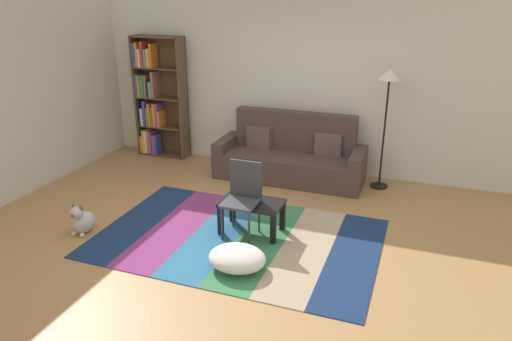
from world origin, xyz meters
The scene contains 12 objects.
ground_plane centered at (0.00, 0.00, 0.00)m, with size 14.00×14.00×0.00m, color #B27F4C.
back_wall centered at (0.00, 2.55, 1.35)m, with size 6.80×0.10×2.70m, color silver.
left_wall centered at (-3.40, 0.75, 1.35)m, with size 0.10×5.50×2.70m, color beige.
rug centered at (-0.01, -0.07, 0.01)m, with size 3.28×2.15×0.01m.
couch centered at (0.02, 2.02, 0.34)m, with size 2.26×0.80×1.00m.
bookshelf centered at (-2.51, 2.31, 0.99)m, with size 0.90×0.28×2.05m.
coffee_table centered at (0.09, 0.14, 0.33)m, with size 0.74×0.45×0.40m.
pouf centered at (0.23, -0.67, 0.13)m, with size 0.62×0.52×0.24m, color white.
dog centered at (-1.82, -0.57, 0.16)m, with size 0.22×0.35×0.40m.
standing_lamp centered at (1.37, 2.13, 1.45)m, with size 0.32×0.32×1.74m.
tv_remote centered at (0.13, 0.15, 0.42)m, with size 0.04×0.15×0.02m, color black.
folding_chair centered at (0.00, 0.09, 0.53)m, with size 0.40×0.40×0.90m.
Camera 1 is at (1.92, -4.71, 2.80)m, focal length 33.66 mm.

